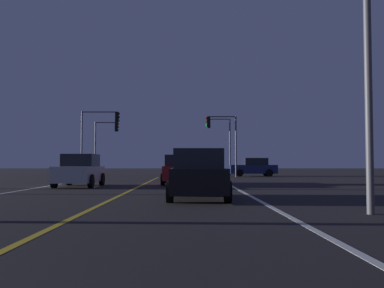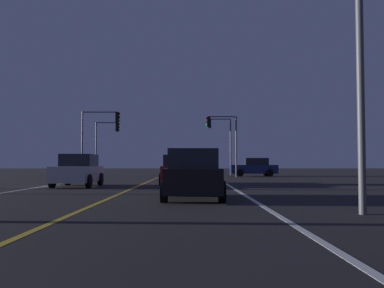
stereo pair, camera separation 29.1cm
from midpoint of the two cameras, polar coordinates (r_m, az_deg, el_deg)
The scene contains 11 objects.
lane_edge_right at distance 15.97m, azimuth 7.39°, elevation -6.91°, with size 0.16×43.26×0.01m, color silver.
lane_center_divider at distance 16.06m, azimuth -10.37°, elevation -6.86°, with size 0.16×43.26×0.01m, color gold.
car_crossing_side at distance 40.63m, azimuth 7.92°, elevation -3.08°, with size 4.30×2.02×1.70m.
car_ahead_far at distance 25.35m, azimuth -1.99°, elevation -3.45°, with size 2.02×4.30×1.70m.
car_lead_same_lane at distance 14.77m, azimuth 0.22°, elevation -4.11°, with size 2.02×4.30×1.70m.
car_oncoming at distance 23.46m, azimuth -14.89°, elevation -3.44°, with size 2.02×4.30×1.70m.
traffic_light_near_right at distance 38.10m, azimuth 3.69°, elevation 1.61°, with size 2.73×0.36×5.37m.
traffic_light_near_left at distance 38.85m, azimuth -12.28°, elevation 2.04°, with size 3.40×0.36×5.77m.
traffic_light_far_right at distance 43.60m, azimuth 3.41°, elevation 1.36°, with size 2.43×0.36×5.71m.
traffic_light_far_left at distance 44.29m, azimuth -11.39°, elevation 1.04°, with size 2.45×0.36×5.35m.
street_lamp_right_near at distance 11.57m, azimuth 19.13°, elevation 14.56°, with size 2.02×0.44×7.16m.
Camera 1 is at (2.59, -0.14, 1.23)m, focal length 40.50 mm.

